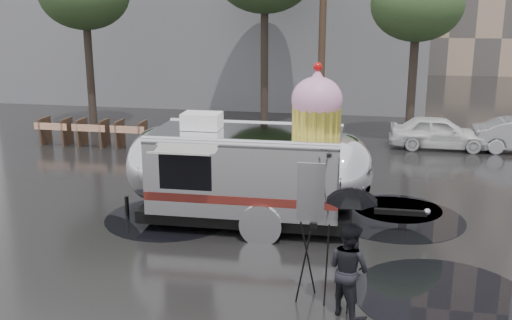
# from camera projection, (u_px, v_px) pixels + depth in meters

# --- Properties ---
(ground) EXTENTS (120.00, 120.00, 0.00)m
(ground) POSITION_uv_depth(u_px,v_px,m) (130.00, 275.00, 11.81)
(ground) COLOR black
(ground) RESTS_ON ground
(puddles) EXTENTS (9.49, 8.25, 0.01)m
(puddles) POSITION_uv_depth(u_px,v_px,m) (312.00, 226.00, 14.38)
(puddles) COLOR black
(puddles) RESTS_ON ground
(utility_pole) EXTENTS (1.60, 0.28, 9.00)m
(utility_pole) POSITION_uv_depth(u_px,v_px,m) (323.00, 17.00, 23.45)
(utility_pole) COLOR #473323
(utility_pole) RESTS_ON ground
(tree_right) EXTENTS (3.36, 3.36, 6.42)m
(tree_right) POSITION_uv_depth(u_px,v_px,m) (417.00, 6.00, 21.74)
(tree_right) COLOR #382D26
(tree_right) RESTS_ON ground
(barricade_row) EXTENTS (4.30, 0.80, 1.00)m
(barricade_row) POSITION_uv_depth(u_px,v_px,m) (93.00, 132.00, 22.15)
(barricade_row) COLOR #473323
(barricade_row) RESTS_ON ground
(airstream_trailer) EXTENTS (7.42, 2.88, 3.99)m
(airstream_trailer) POSITION_uv_depth(u_px,v_px,m) (252.00, 168.00, 14.18)
(airstream_trailer) COLOR silver
(airstream_trailer) RESTS_ON ground
(person_right) EXTENTS (0.90, 0.86, 1.67)m
(person_right) POSITION_uv_depth(u_px,v_px,m) (349.00, 269.00, 10.14)
(person_right) COLOR black
(person_right) RESTS_ON ground
(umbrella_black) EXTENTS (1.08, 1.08, 2.29)m
(umbrella_black) POSITION_uv_depth(u_px,v_px,m) (351.00, 209.00, 9.86)
(umbrella_black) COLOR black
(umbrella_black) RESTS_ON ground
(tripod) EXTENTS (0.57, 0.62, 1.51)m
(tripod) POSITION_uv_depth(u_px,v_px,m) (313.00, 255.00, 10.58)
(tripod) COLOR black
(tripod) RESTS_ON ground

